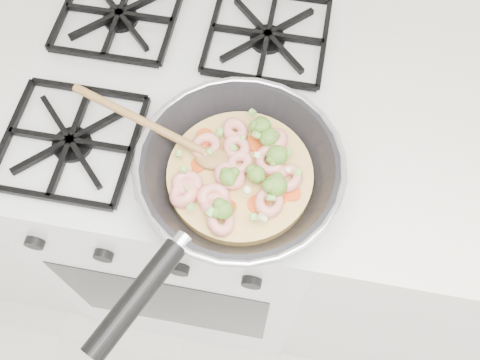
# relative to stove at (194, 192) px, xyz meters

# --- Properties ---
(stove) EXTENTS (0.60, 0.60, 0.92)m
(stove) POSITION_rel_stove_xyz_m (0.00, 0.00, 0.00)
(stove) COLOR silver
(stove) RESTS_ON ground
(skillet) EXTENTS (0.46, 0.49, 0.09)m
(skillet) POSITION_rel_stove_xyz_m (0.15, -0.18, 0.50)
(skillet) COLOR black
(skillet) RESTS_ON stove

